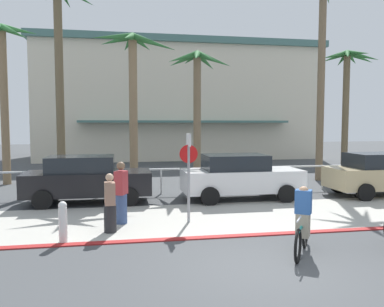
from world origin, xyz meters
The scene contains 19 objects.
ground_plane centered at (0.00, 10.00, 0.00)m, with size 80.00×80.00×0.00m, color #424447.
sidewalk_strip centered at (0.00, 4.20, 0.01)m, with size 44.00×4.00×0.02m, color #ADAAA0.
curb_paint centered at (0.00, 2.20, 0.01)m, with size 44.00×0.24×0.03m, color maroon.
building_backdrop centered at (1.99, 27.21, 4.72)m, with size 22.87×11.84×9.40m.
rail_fence centered at (0.00, 8.50, 0.84)m, with size 25.93×0.08×1.04m.
stop_sign_bike_lane centered at (-0.85, 3.76, 1.68)m, with size 0.52×0.56×2.56m.
bollard_1 centered at (-4.11, 2.42, 0.52)m, with size 0.20×0.20×1.00m.
palm_tree_2 centered at (-8.10, 12.30, 5.52)m, with size 3.35×3.10×7.40m.
palm_tree_3 centered at (-5.37, 10.92, 6.85)m, with size 3.35×3.66×8.97m.
palm_tree_4 centered at (-2.23, 10.00, 5.05)m, with size 3.63×3.16×6.71m.
palm_tree_5 centered at (0.83, 11.18, 4.76)m, with size 3.24×3.52×6.28m.
palm_tree_6 centered at (7.02, 10.93, 7.03)m, with size 3.03×3.20×9.80m.
palm_tree_7 centered at (9.77, 13.10, 5.38)m, with size 3.00×3.11×6.95m.
car_black_1 centered at (-3.97, 7.17, 0.87)m, with size 4.40×2.02×1.69m.
car_white_2 centered at (1.61, 6.81, 0.87)m, with size 4.40×2.02×1.69m.
car_tan_3 centered at (7.39, 6.56, 0.87)m, with size 4.40×2.02×1.69m.
cyclist_teal_0 centered at (1.17, 0.74, 0.69)m, with size 1.07×1.54×1.50m.
pedestrian_0 centered at (-2.75, 3.94, 0.83)m, with size 0.42×0.47×1.77m.
pedestrian_1 centered at (-3.03, 3.08, 0.71)m, with size 0.35×0.42×1.56m.
Camera 1 is at (-2.69, -7.04, 2.83)m, focal length 36.35 mm.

